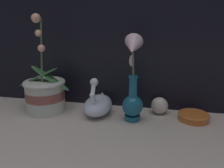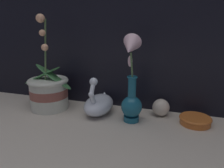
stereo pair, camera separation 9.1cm
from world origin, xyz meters
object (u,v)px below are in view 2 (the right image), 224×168
orchid_potted_plant (49,90)px  glass_sphere (161,107)px  amber_dish (195,120)px  swan_figurine (99,103)px  blue_vase (131,89)px

orchid_potted_plant → glass_sphere: (0.51, 0.07, -0.05)m
orchid_potted_plant → amber_dish: 0.65m
glass_sphere → swan_figurine: bearing=-167.9°
orchid_potted_plant → swan_figurine: size_ratio=2.14×
glass_sphere → amber_dish: 0.15m
glass_sphere → orchid_potted_plant: bearing=-171.9°
amber_dish → glass_sphere: bearing=162.9°
orchid_potted_plant → swan_figurine: bearing=3.7°
glass_sphere → amber_dish: (0.14, -0.04, -0.02)m
orchid_potted_plant → glass_sphere: 0.52m
orchid_potted_plant → blue_vase: bearing=-4.7°
blue_vase → glass_sphere: 0.18m
orchid_potted_plant → swan_figurine: (0.24, 0.02, -0.04)m
swan_figurine → glass_sphere: 0.27m
blue_vase → orchid_potted_plant: bearing=175.3°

